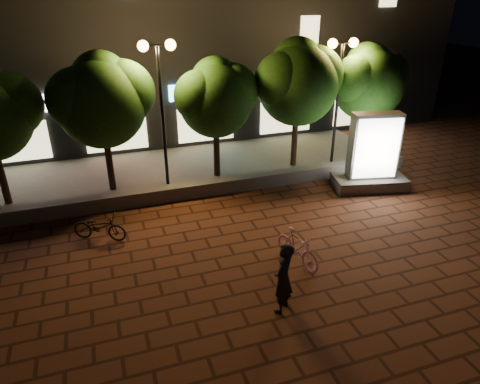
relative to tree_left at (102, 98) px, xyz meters
name	(u,v)px	position (x,y,z in m)	size (l,w,h in m)	color
ground	(253,251)	(3.45, -5.46, -3.44)	(80.00, 80.00, 0.00)	#542B1A
retaining_wall	(215,187)	(3.45, -1.46, -3.19)	(16.00, 0.45, 0.50)	#605E5A
sidewalk	(198,167)	(3.45, 1.04, -3.40)	(16.00, 5.00, 0.08)	#605E5A
building_block	(163,26)	(3.44, 7.53, 1.55)	(28.00, 8.12, 11.30)	black
tree_left	(102,98)	(0.00, 0.00, 0.00)	(3.60, 3.00, 4.89)	black
tree_mid	(216,95)	(4.00, 0.00, -0.23)	(3.24, 2.70, 4.50)	black
tree_right	(299,80)	(7.30, 0.00, 0.12)	(3.72, 3.10, 5.07)	black
tree_far_right	(369,80)	(10.50, 0.00, -0.08)	(3.48, 2.90, 4.76)	black
street_lamp_left	(159,78)	(1.95, -0.26, 0.58)	(1.26, 0.36, 5.18)	black
street_lamp_right	(340,70)	(8.95, -0.26, 0.45)	(1.26, 0.36, 4.98)	black
ad_kiosk	(372,159)	(9.05, -2.84, -2.29)	(2.85, 1.85, 2.85)	#605E5A
scooter_pink	(297,248)	(4.39, -6.39, -2.95)	(0.46, 1.64, 0.98)	pink
rider	(283,278)	(3.24, -7.97, -2.55)	(0.66, 0.43, 1.80)	black
scooter_parked	(99,227)	(-0.64, -3.39, -3.02)	(0.57, 1.63, 0.86)	black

